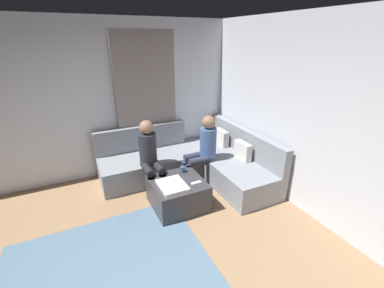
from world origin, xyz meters
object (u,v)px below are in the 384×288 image
(ottoman, at_px, (178,193))
(sectional_couch, at_px, (193,162))
(game_remote, at_px, (196,183))
(person_on_couch_back, at_px, (203,147))
(person_on_couch_side, at_px, (150,155))
(coffee_mug, at_px, (182,169))

(ottoman, bearing_deg, sectional_couch, 139.23)
(ottoman, xyz_separation_m, game_remote, (0.18, 0.22, 0.22))
(sectional_couch, distance_m, game_remote, 0.99)
(person_on_couch_back, relative_size, person_on_couch_side, 1.00)
(game_remote, distance_m, person_on_couch_back, 0.81)
(game_remote, xyz_separation_m, person_on_couch_side, (-0.74, -0.45, 0.23))
(ottoman, relative_size, person_on_couch_side, 0.63)
(person_on_couch_side, bearing_deg, sectional_couch, -170.04)
(sectional_couch, bearing_deg, person_on_couch_back, 12.36)
(ottoman, xyz_separation_m, person_on_couch_back, (-0.46, 0.67, 0.45))
(coffee_mug, distance_m, person_on_couch_side, 0.57)
(person_on_couch_side, bearing_deg, game_remote, 121.08)
(person_on_couch_back, bearing_deg, game_remote, 144.98)
(ottoman, xyz_separation_m, person_on_couch_side, (-0.56, -0.23, 0.45))
(sectional_couch, height_order, game_remote, sectional_couch)
(coffee_mug, xyz_separation_m, game_remote, (0.40, 0.04, -0.04))
(person_on_couch_back, bearing_deg, coffee_mug, 116.16)
(sectional_couch, distance_m, person_on_couch_side, 0.93)
(coffee_mug, xyz_separation_m, person_on_couch_back, (-0.24, 0.49, 0.19))
(game_remote, relative_size, person_on_couch_side, 0.12)
(coffee_mug, height_order, person_on_couch_back, person_on_couch_back)
(game_remote, height_order, person_on_couch_side, person_on_couch_side)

